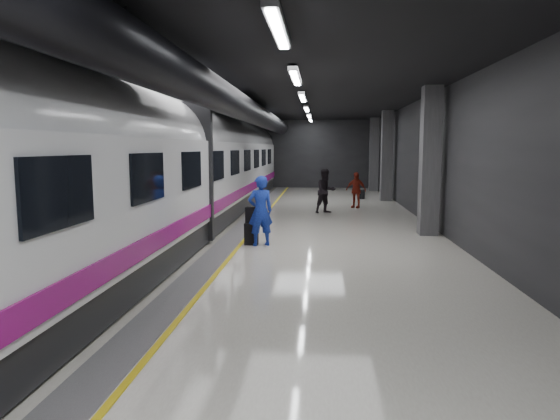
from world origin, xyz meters
name	(u,v)px	position (x,y,z in m)	size (l,w,h in m)	color
ground	(275,245)	(0.00, 0.00, 0.00)	(40.00, 40.00, 0.00)	silver
platform_hall	(268,117)	(-0.29, 0.96, 3.54)	(10.02, 40.02, 4.51)	black
train	(158,169)	(-3.25, 0.00, 2.07)	(3.05, 38.00, 4.05)	black
traveler_main	(260,211)	(-0.39, -0.14, 0.96)	(0.70, 0.46, 1.92)	blue
suitcase_main	(251,234)	(-0.65, -0.08, 0.30)	(0.37, 0.23, 0.61)	black
shoulder_bag	(252,215)	(-0.64, -0.06, 0.83)	(0.33, 0.18, 0.44)	black
traveler_far_a	(326,191)	(1.46, 6.83, 0.91)	(0.89, 0.69, 1.82)	black
traveler_far_b	(356,190)	(2.82, 8.76, 0.80)	(0.93, 0.39, 1.59)	maroon
suitcase_far	(361,194)	(3.38, 12.72, 0.24)	(0.33, 0.21, 0.48)	black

